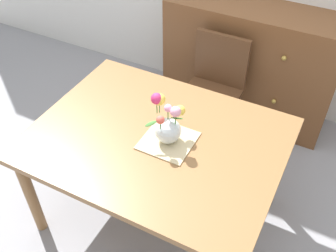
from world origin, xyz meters
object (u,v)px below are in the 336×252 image
Objects in this scene: dresser at (249,64)px; dining_table at (157,147)px; chair_far at (214,85)px; flower_vase at (167,124)px.

dining_table is at bearing -96.40° from dresser.
chair_far is 0.95m from flower_vase.
dresser is (0.14, 0.43, -0.02)m from chair_far.
dining_table is 1.35m from dresser.
flower_vase is at bearing 9.64° from dining_table.
flower_vase reaches higher than dresser.
dresser is (0.15, 1.33, -0.15)m from dining_table.
flower_vase is at bearing 93.63° from chair_far.
dining_table is at bearing 89.52° from chair_far.
dining_table is 1.63× the size of chair_far.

